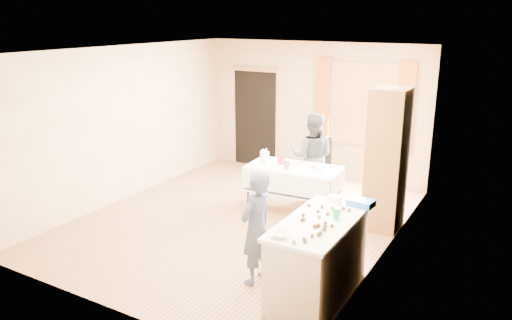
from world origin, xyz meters
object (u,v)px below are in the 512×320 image
Objects in this scene: party_table at (293,184)px; woman at (312,157)px; cabinet at (387,160)px; counter at (318,258)px; chair at (319,175)px; girl at (256,228)px.

woman is (0.04, 0.66, 0.31)m from party_table.
cabinet is 2.33m from counter.
woman is (-1.42, 0.57, -0.30)m from cabinet.
chair is 3.46m from girl.
girl is (-0.85, -2.34, -0.36)m from cabinet.
counter is 0.97× the size of party_table.
party_table is (-1.46, -0.09, -0.60)m from cabinet.
cabinet is at bearing 87.45° from counter.
party_table is 1.02× the size of woman.
counter is 1.54× the size of chair.
cabinet is 1.56m from woman.
counter is (-0.10, -2.25, -0.60)m from cabinet.
chair is at bearing -98.70° from woman.
chair is at bearing 87.24° from party_table.
cabinet reaches higher than counter.
party_table is at bearing 70.49° from woman.
party_table is at bearing 122.17° from counter.
woman reaches higher than counter.
party_table is at bearing -176.64° from cabinet.
chair reaches higher than counter.
counter is at bearing -61.67° from party_table.
girl is at bearing -96.55° from chair.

